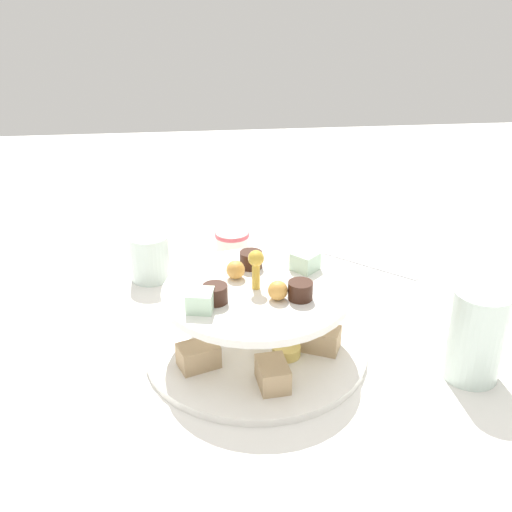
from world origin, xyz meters
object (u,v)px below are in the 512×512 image
tiered_serving_stand (256,324)px  water_glass_short_left (150,257)px  butter_knife_right (370,265)px  teacup_with_saucer (232,246)px  water_glass_tall_right (476,335)px

tiered_serving_stand → water_glass_short_left: (-0.15, 0.23, -0.01)m
tiered_serving_stand → butter_knife_right: tiered_serving_stand is taller
teacup_with_saucer → butter_knife_right: (0.23, -0.05, -0.02)m
butter_knife_right → water_glass_short_left: bearing=43.2°
water_glass_tall_right → water_glass_short_left: bearing=143.0°
tiered_serving_stand → teacup_with_saucer: size_ratio=3.19×
water_glass_tall_right → butter_knife_right: size_ratio=0.69×
water_glass_tall_right → teacup_with_saucer: (-0.27, 0.36, -0.03)m
tiered_serving_stand → teacup_with_saucer: 0.28m
tiered_serving_stand → water_glass_tall_right: tiered_serving_stand is taller
water_glass_short_left → butter_knife_right: bearing=0.6°
tiered_serving_stand → water_glass_tall_right: 0.27m
tiered_serving_stand → butter_knife_right: (0.22, 0.23, -0.04)m
teacup_with_saucer → water_glass_tall_right: bearing=-53.6°
water_glass_tall_right → teacup_with_saucer: water_glass_tall_right is taller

